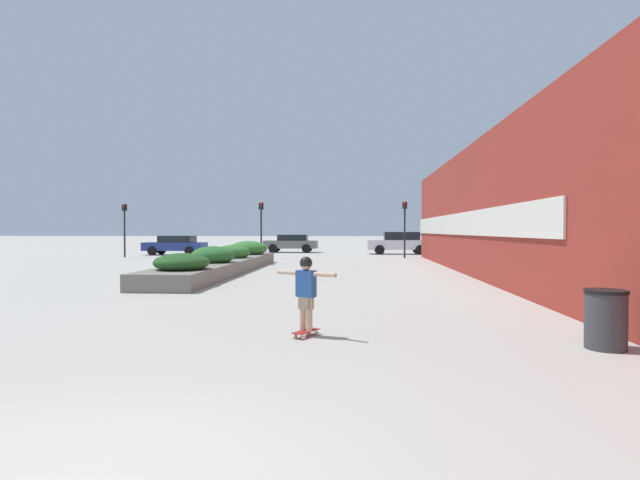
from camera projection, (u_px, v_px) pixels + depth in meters
The scene contains 12 objects.
building_wall_right at pixel (497, 208), 16.60m from camera, with size 0.67×34.15×5.10m.
planter_box at pixel (223, 262), 21.17m from camera, with size 2.04×14.12×1.23m.
skateboard at pixel (306, 332), 8.36m from camera, with size 0.45×0.60×0.10m.
skateboarder at pixel (306, 286), 8.34m from camera, with size 1.05×0.63×1.25m.
trash_bin at pixel (606, 319), 7.48m from camera, with size 0.61×0.61×0.89m.
car_leftmost at pixel (176, 245), 36.10m from camera, with size 4.35×1.88×1.40m.
car_center_left at pixel (291, 243), 40.19m from camera, with size 4.28×1.88×1.44m.
car_center_right at pixel (399, 242), 37.39m from camera, with size 4.72×2.06×1.67m.
car_rightmost at pixel (522, 244), 35.56m from camera, with size 4.33×2.07×1.57m.
traffic_light_left at pixel (261, 220), 32.23m from camera, with size 0.28×0.30×3.58m.
traffic_light_right at pixel (405, 220), 31.73m from camera, with size 0.28×0.30×3.61m.
traffic_light_far_left at pixel (124, 221), 32.89m from camera, with size 0.28×0.30×3.51m.
Camera 1 is at (1.84, -3.18, 1.78)m, focal length 28.00 mm.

